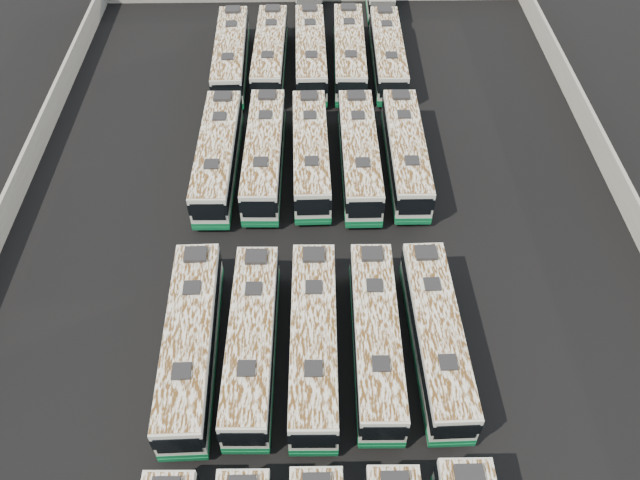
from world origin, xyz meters
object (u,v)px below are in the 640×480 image
Objects in this scene: bus_back_far_right at (385,35)px; bus_midback_far_left at (218,155)px; bus_midfront_far_left at (191,342)px; bus_midback_left at (264,154)px; bus_midback_far_right at (406,152)px; bus_midback_center at (311,153)px; bus_back_far_left at (231,55)px; bus_back_left at (270,53)px; bus_back_center at (310,34)px; bus_midfront_far_right at (436,336)px; bus_back_right at (349,53)px; bus_midback_right at (359,154)px; bus_midfront_center at (314,341)px; bus_midfront_left at (252,341)px; bus_midfront_right at (376,337)px.

bus_midback_far_left is at bearing -128.43° from bus_back_far_right.
bus_back_far_right is at bearing 51.48° from bus_midback_far_left.
bus_midfront_far_left is 17.20m from bus_midback_left.
bus_midback_center is at bearing 179.71° from bus_midback_far_right.
bus_midback_left is 1.00× the size of bus_back_far_left.
bus_midback_far_right reaches higher than bus_midback_center.
bus_midfront_far_left reaches higher than bus_back_left.
bus_midfront_far_right is at bearing -78.81° from bus_back_center.
bus_back_right is 4.76m from bus_back_far_right.
bus_midback_right is 17.75m from bus_back_far_left.
bus_midback_far_left is 1.01× the size of bus_midback_right.
bus_back_far_left reaches higher than bus_back_far_right.
bus_midfront_far_right is (7.17, 0.23, -0.04)m from bus_midfront_center.
bus_back_far_right is at bearing 78.48° from bus_midback_right.
bus_midback_far_right is (10.81, 16.73, 0.03)m from bus_midfront_left.
bus_midfront_far_right is 0.62× the size of bus_back_center.
bus_midfront_far_left reaches higher than bus_back_right.
bus_midfront_far_right is 0.96× the size of bus_midback_left.
bus_back_far_left is 0.66× the size of bus_back_far_right.
bus_midfront_far_left reaches higher than bus_midfront_left.
bus_midfront_left is at bearing -178.07° from bus_midfront_right.
bus_midfront_center is 0.65× the size of bus_back_far_right.
bus_back_center is (-3.60, 17.70, -0.00)m from bus_midback_right.
bus_back_left is (-10.77, 30.76, 0.05)m from bus_midfront_far_right.
bus_midfront_center is at bearing -66.28° from bus_midback_far_left.
bus_midback_center is (3.56, 16.81, 0.02)m from bus_midfront_left.
bus_midfront_far_left reaches higher than bus_midfront_center.
bus_midfront_left reaches higher than bus_midfront_right.
bus_midback_right reaches higher than bus_midfront_center.
bus_back_center reaches higher than bus_midfront_left.
bus_midfront_right is 17.06m from bus_midback_center.
bus_back_far_right is (7.18, 34.06, -0.03)m from bus_midfront_center.
bus_back_right reaches higher than bus_midback_far_right.
bus_back_far_right is at bearing 73.50° from bus_midfront_left.
bus_midback_far_right is 17.27m from bus_back_far_right.
bus_midback_far_right is at bearing -45.21° from bus_back_far_left.
bus_midback_right is 1.02× the size of bus_midback_far_right.
bus_back_far_left is at bearing 88.77° from bus_midfront_far_left.
bus_midback_left reaches higher than bus_back_left.
bus_back_far_right is (3.52, 17.44, -0.05)m from bus_midback_right.
bus_midback_far_left is (-3.48, 16.59, 0.07)m from bus_midfront_left.
bus_back_center reaches higher than bus_midfront_center.
bus_midback_left is at bearing 178.31° from bus_midback_right.
bus_back_right is at bearing 0.71° from bus_back_left.
bus_midback_center is 0.99× the size of bus_back_left.
bus_midfront_far_right is at bearing 1.96° from bus_midfront_left.
bus_midback_far_right is at bearing 2.51° from bus_midback_right.
bus_midback_far_left is 1.00× the size of bus_midback_left.
bus_midfront_far_right is 0.98× the size of bus_midback_far_right.
bus_midfront_left reaches higher than bus_midfront_far_right.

